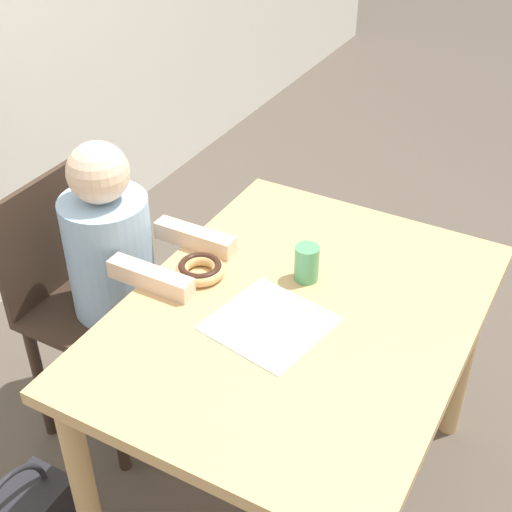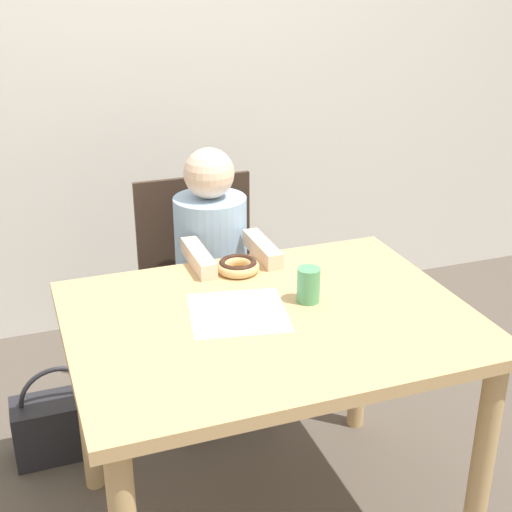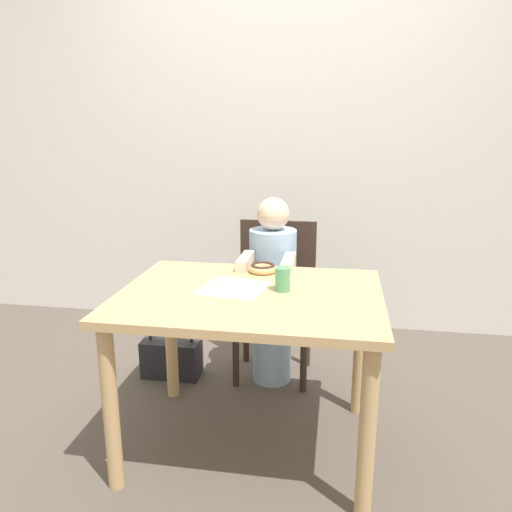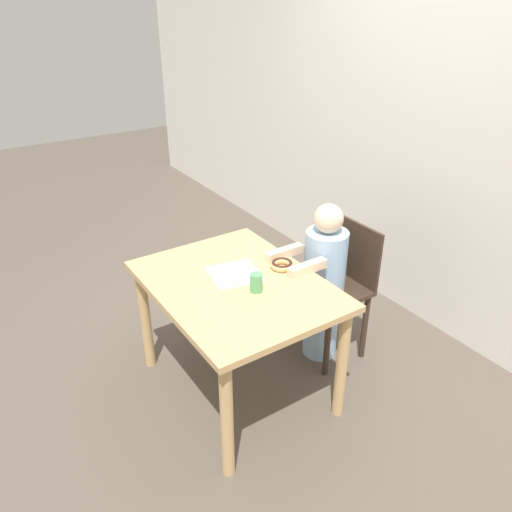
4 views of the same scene
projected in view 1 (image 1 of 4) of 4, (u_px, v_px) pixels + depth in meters
name	position (u px, v px, depth m)	size (l,w,h in m)	color
ground_plane	(291.00, 491.00, 2.14)	(12.00, 12.00, 0.00)	brown
dining_table	(297.00, 343.00, 1.79)	(1.05, 0.80, 0.70)	tan
chair	(92.00, 298.00, 2.15)	(0.42, 0.36, 0.85)	#38281E
child_figure	(118.00, 298.00, 2.08)	(0.26, 0.46, 1.00)	#99BCE0
donut	(200.00, 269.00, 1.84)	(0.13, 0.13, 0.04)	#DBB270
napkin	(269.00, 323.00, 1.69)	(0.29, 0.29, 0.00)	white
cup	(307.00, 263.00, 1.81)	(0.06, 0.06, 0.10)	#519E66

